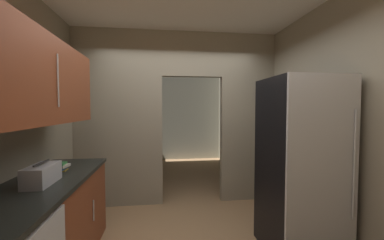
{
  "coord_description": "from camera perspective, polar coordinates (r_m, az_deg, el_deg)",
  "views": [
    {
      "loc": [
        -0.28,
        -2.52,
        1.56
      ],
      "look_at": [
        0.17,
        0.88,
        1.4
      ],
      "focal_mm": 22.24,
      "sensor_mm": 36.0,
      "label": 1
    }
  ],
  "objects": [
    {
      "name": "upper_cabinet_counterside",
      "position": [
        2.37,
        -33.57,
        7.96
      ],
      "size": [
        0.36,
        1.88,
        0.74
      ],
      "color": "brown"
    },
    {
      "name": "lower_cabinet_run",
      "position": [
        2.6,
        -32.74,
        -22.71
      ],
      "size": [
        0.65,
        2.09,
        0.92
      ],
      "color": "brown",
      "rests_on": "ground"
    },
    {
      "name": "kitchen_flank_right",
      "position": [
        2.78,
        37.48,
        -1.07
      ],
      "size": [
        0.1,
        3.89,
        2.81
      ],
      "primitive_type": "cube",
      "color": "gray",
      "rests_on": "ground"
    },
    {
      "name": "refrigerator",
      "position": [
        2.86,
        24.47,
        -9.98
      ],
      "size": [
        0.72,
        0.78,
        1.89
      ],
      "color": "black",
      "rests_on": "ground"
    },
    {
      "name": "adjoining_room_shell",
      "position": [
        6.19,
        -4.86,
        1.26
      ],
      "size": [
        3.27,
        3.49,
        2.81
      ],
      "color": "gray",
      "rests_on": "ground"
    },
    {
      "name": "kitchen_overhead_slab",
      "position": [
        3.21,
        -2.08,
        26.16
      ],
      "size": [
        3.67,
        6.78,
        0.06
      ],
      "primitive_type": "cube",
      "color": "silver"
    },
    {
      "name": "kitchen_partition",
      "position": [
        3.91,
        -4.36,
        1.95
      ],
      "size": [
        3.27,
        0.12,
        2.81
      ],
      "color": "gray",
      "rests_on": "ground"
    },
    {
      "name": "book_stack",
      "position": [
        2.84,
        -28.99,
        -9.78
      ],
      "size": [
        0.15,
        0.17,
        0.08
      ],
      "color": "gold",
      "rests_on": "lower_cabinet_run"
    },
    {
      "name": "boombox",
      "position": [
        2.42,
        -32.39,
        -11.01
      ],
      "size": [
        0.19,
        0.37,
        0.19
      ],
      "color": "#B2B2B7",
      "rests_on": "lower_cabinet_run"
    }
  ]
}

